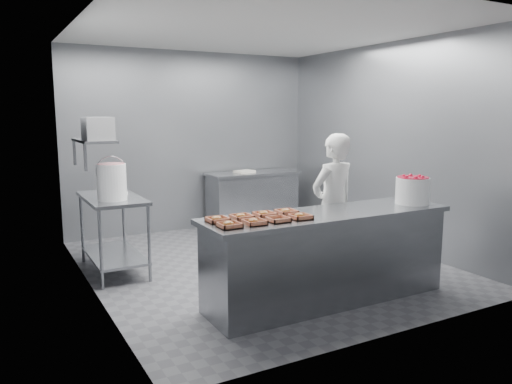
% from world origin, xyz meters
% --- Properties ---
extents(floor, '(4.50, 4.50, 0.00)m').
position_xyz_m(floor, '(0.00, 0.00, 0.00)').
color(floor, '#4C4C51').
rests_on(floor, ground).
extents(ceiling, '(4.50, 4.50, 0.00)m').
position_xyz_m(ceiling, '(0.00, 0.00, 2.80)').
color(ceiling, white).
rests_on(ceiling, wall_back).
extents(wall_back, '(4.00, 0.04, 2.80)m').
position_xyz_m(wall_back, '(0.00, 2.25, 1.40)').
color(wall_back, slate).
rests_on(wall_back, ground).
extents(wall_left, '(0.04, 4.50, 2.80)m').
position_xyz_m(wall_left, '(-2.00, 0.00, 1.40)').
color(wall_left, slate).
rests_on(wall_left, ground).
extents(wall_right, '(0.04, 4.50, 2.80)m').
position_xyz_m(wall_right, '(2.00, 0.00, 1.40)').
color(wall_right, slate).
rests_on(wall_right, ground).
extents(service_counter, '(2.60, 0.70, 0.90)m').
position_xyz_m(service_counter, '(0.00, -1.35, 0.45)').
color(service_counter, slate).
rests_on(service_counter, ground).
extents(prep_table, '(0.60, 1.20, 0.90)m').
position_xyz_m(prep_table, '(-1.65, 0.60, 0.59)').
color(prep_table, slate).
rests_on(prep_table, ground).
extents(back_counter, '(1.50, 0.60, 0.90)m').
position_xyz_m(back_counter, '(0.90, 1.90, 0.45)').
color(back_counter, slate).
rests_on(back_counter, ground).
extents(wall_shelf, '(0.35, 0.90, 0.03)m').
position_xyz_m(wall_shelf, '(-1.82, 0.60, 1.55)').
color(wall_shelf, slate).
rests_on(wall_shelf, wall_left).
extents(tray_0, '(0.19, 0.18, 0.06)m').
position_xyz_m(tray_0, '(-1.14, -1.47, 0.92)').
color(tray_0, tan).
rests_on(tray_0, service_counter).
extents(tray_1, '(0.19, 0.18, 0.06)m').
position_xyz_m(tray_1, '(-0.90, -1.47, 0.92)').
color(tray_1, tan).
rests_on(tray_1, service_counter).
extents(tray_2, '(0.19, 0.18, 0.04)m').
position_xyz_m(tray_2, '(-0.65, -1.47, 0.92)').
color(tray_2, tan).
rests_on(tray_2, service_counter).
extents(tray_3, '(0.19, 0.18, 0.06)m').
position_xyz_m(tray_3, '(-0.42, -1.47, 0.92)').
color(tray_3, tan).
rests_on(tray_3, service_counter).
extents(tray_4, '(0.19, 0.18, 0.06)m').
position_xyz_m(tray_4, '(-1.14, -1.23, 0.92)').
color(tray_4, tan).
rests_on(tray_4, service_counter).
extents(tray_5, '(0.19, 0.18, 0.06)m').
position_xyz_m(tray_5, '(-0.90, -1.23, 0.92)').
color(tray_5, tan).
rests_on(tray_5, service_counter).
extents(tray_6, '(0.19, 0.18, 0.06)m').
position_xyz_m(tray_6, '(-0.66, -1.23, 0.92)').
color(tray_6, tan).
rests_on(tray_6, service_counter).
extents(tray_7, '(0.19, 0.18, 0.06)m').
position_xyz_m(tray_7, '(-0.42, -1.23, 0.92)').
color(tray_7, tan).
rests_on(tray_7, service_counter).
extents(worker, '(0.64, 0.47, 1.63)m').
position_xyz_m(worker, '(0.51, -0.75, 0.82)').
color(worker, white).
rests_on(worker, ground).
extents(strawberry_tub, '(0.35, 0.35, 0.29)m').
position_xyz_m(strawberry_tub, '(1.06, -1.41, 1.05)').
color(strawberry_tub, white).
rests_on(strawberry_tub, service_counter).
extents(glaze_bucket, '(0.34, 0.32, 0.49)m').
position_xyz_m(glaze_bucket, '(-1.70, 0.36, 1.11)').
color(glaze_bucket, white).
rests_on(glaze_bucket, prep_table).
extents(bucket_lid, '(0.37, 0.37, 0.03)m').
position_xyz_m(bucket_lid, '(-1.61, 0.70, 0.91)').
color(bucket_lid, white).
rests_on(bucket_lid, prep_table).
extents(rag, '(0.16, 0.15, 0.02)m').
position_xyz_m(rag, '(-1.57, 0.85, 0.91)').
color(rag, '#CCB28C').
rests_on(rag, prep_table).
extents(appliance, '(0.30, 0.34, 0.25)m').
position_xyz_m(appliance, '(-1.82, 0.34, 1.69)').
color(appliance, gray).
rests_on(appliance, wall_shelf).
extents(paper_stack, '(0.34, 0.28, 0.04)m').
position_xyz_m(paper_stack, '(0.75, 1.90, 0.92)').
color(paper_stack, silver).
rests_on(paper_stack, back_counter).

